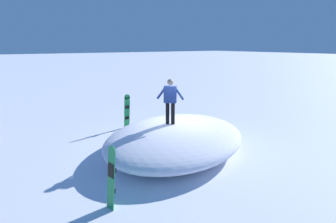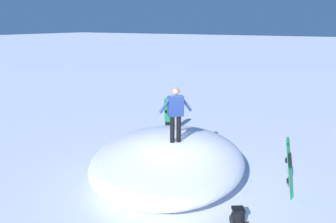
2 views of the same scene
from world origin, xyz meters
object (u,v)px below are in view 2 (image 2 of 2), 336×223
(snowboard_primary_upright, at_px, (168,115))
(snowboard_secondary_upright, at_px, (289,167))
(backpack_near, at_px, (237,217))
(snowboarder_standing, at_px, (176,111))

(snowboard_primary_upright, relative_size, snowboard_secondary_upright, 0.96)
(snowboard_secondary_upright, distance_m, backpack_near, 2.15)
(snowboard_primary_upright, height_order, backpack_near, snowboard_primary_upright)
(snowboard_primary_upright, xyz_separation_m, backpack_near, (-4.79, -4.62, -0.60))
(snowboarder_standing, xyz_separation_m, snowboard_secondary_upright, (0.26, -3.27, -1.14))
(snowboard_secondary_upright, relative_size, backpack_near, 3.22)
(snowboard_primary_upright, bearing_deg, backpack_near, -136.02)
(snowboarder_standing, xyz_separation_m, backpack_near, (-1.66, -2.54, -1.78))
(snowboarder_standing, height_order, backpack_near, snowboarder_standing)
(snowboard_primary_upright, relative_size, backpack_near, 3.08)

